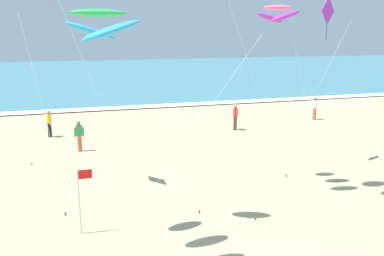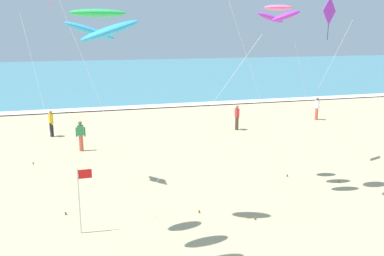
{
  "view_description": "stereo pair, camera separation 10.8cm",
  "coord_description": "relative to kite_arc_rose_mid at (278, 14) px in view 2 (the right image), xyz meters",
  "views": [
    {
      "loc": [
        -4.71,
        -6.15,
        6.06
      ],
      "look_at": [
        -0.89,
        6.45,
        3.03
      ],
      "focal_mm": 39.22,
      "sensor_mm": 36.0,
      "label": 1
    },
    {
      "loc": [
        -4.6,
        -6.18,
        6.06
      ],
      "look_at": [
        -0.89,
        6.45,
        3.03
      ],
      "focal_mm": 39.22,
      "sensor_mm": 36.0,
      "label": 2
    }
  ],
  "objects": [
    {
      "name": "ocean_water",
      "position": [
        -2.9,
        48.94,
        -6.65
      ],
      "size": [
        160.0,
        60.0,
        0.08
      ],
      "primitive_type": "cube",
      "color": "teal",
      "rests_on": "ground"
    },
    {
      "name": "shoreline_foam",
      "position": [
        -2.9,
        19.24,
        -6.6
      ],
      "size": [
        160.0,
        1.59,
        0.01
      ],
      "primitive_type": "cube",
      "color": "white",
      "rests_on": "ocean_water"
    },
    {
      "name": "kite_arc_rose_mid",
      "position": [
        0.0,
        0.0,
        0.0
      ],
      "size": [
        3.63,
        2.29,
        7.02
      ],
      "color": "purple",
      "rests_on": "ground"
    },
    {
      "name": "kite_diamond_violet_far",
      "position": [
        3.6,
        2.21,
        0.04
      ],
      "size": [
        3.01,
        1.76,
        7.56
      ],
      "color": "purple",
      "rests_on": "ground"
    },
    {
      "name": "kite_arc_emerald_low",
      "position": [
        -6.7,
        -3.35,
        -0.47
      ],
      "size": [
        5.75,
        2.97,
        6.61
      ],
      "color": "#2D99DB",
      "rests_on": "ground"
    },
    {
      "name": "bystander_white_top",
      "position": [
        9.06,
        10.94,
        -5.88
      ],
      "size": [
        0.29,
        0.47,
        1.59
      ],
      "color": "#D8593F",
      "rests_on": "ground"
    },
    {
      "name": "bystander_yellow_top",
      "position": [
        -8.67,
        11.08,
        -5.88
      ],
      "size": [
        0.28,
        0.47,
        1.59
      ],
      "color": "black",
      "rests_on": "ground"
    },
    {
      "name": "bystander_red_top",
      "position": [
        2.49,
        9.64,
        -5.88
      ],
      "size": [
        0.22,
        0.5,
        1.59
      ],
      "color": "#4C3D2D",
      "rests_on": "ground"
    },
    {
      "name": "bystander_green_top",
      "position": [
        -7.1,
        7.45,
        -5.88
      ],
      "size": [
        0.5,
        0.22,
        1.59
      ],
      "color": "#D8593F",
      "rests_on": "ground"
    },
    {
      "name": "lifeguard_flag",
      "position": [
        -7.38,
        -1.99,
        -5.42
      ],
      "size": [
        0.45,
        0.05,
        2.1
      ],
      "color": "silver",
      "rests_on": "ground"
    }
  ]
}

